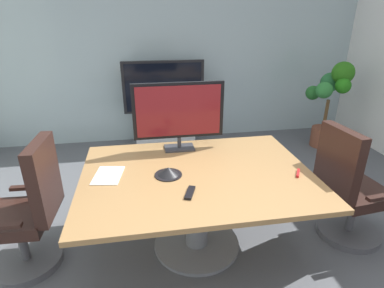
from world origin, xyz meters
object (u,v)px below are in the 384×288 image
object	(u,v)px
potted_plant	(330,98)
office_chair_right	(348,194)
wall_display_unit	(165,118)
conference_phone	(168,172)
remote_control	(190,193)
office_chair_left	(29,218)
tv_monitor	(179,112)
conference_table	(197,191)

from	to	relation	value
potted_plant	office_chair_right	bearing A→B (deg)	-117.10
wall_display_unit	conference_phone	world-z (taller)	wall_display_unit
wall_display_unit	remote_control	size ratio (longest dim) A/B	7.71
potted_plant	conference_phone	size ratio (longest dim) A/B	5.91
office_chair_left	conference_phone	distance (m)	1.15
conference_phone	potted_plant	bearing A→B (deg)	36.30
office_chair_right	tv_monitor	xyz separation A→B (m)	(-1.42, 0.62, 0.64)
office_chair_left	potted_plant	bearing A→B (deg)	119.69
wall_display_unit	tv_monitor	bearing A→B (deg)	-90.42
office_chair_left	office_chair_right	bearing A→B (deg)	89.99
tv_monitor	office_chair_left	bearing A→B (deg)	-158.16
conference_table	conference_phone	world-z (taller)	conference_phone
conference_table	remote_control	bearing A→B (deg)	-109.87
conference_phone	remote_control	xyz separation A→B (m)	(0.13, -0.30, -0.02)
wall_display_unit	conference_phone	xyz separation A→B (m)	(-0.17, -2.37, 0.33)
conference_phone	office_chair_right	bearing A→B (deg)	-3.88
office_chair_right	conference_table	bearing A→B (deg)	79.66
potted_plant	remote_control	distance (m)	3.34
office_chair_left	wall_display_unit	distance (m)	2.68
office_chair_right	wall_display_unit	bearing A→B (deg)	23.90
office_chair_left	remote_control	bearing A→B (deg)	78.27
office_chair_right	conference_phone	size ratio (longest dim) A/B	4.95
tv_monitor	conference_phone	world-z (taller)	tv_monitor
office_chair_left	conference_phone	bearing A→B (deg)	91.92
conference_table	tv_monitor	distance (m)	0.74
conference_table	tv_monitor	size ratio (longest dim) A/B	2.22
wall_display_unit	remote_control	world-z (taller)	wall_display_unit
potted_plant	conference_phone	xyz separation A→B (m)	(-2.62, -1.92, 0.00)
tv_monitor	remote_control	xyz separation A→B (m)	(-0.03, -0.82, -0.35)
office_chair_right	wall_display_unit	size ratio (longest dim) A/B	0.83
conference_table	potted_plant	world-z (taller)	potted_plant
tv_monitor	remote_control	world-z (taller)	tv_monitor
office_chair_left	tv_monitor	distance (m)	1.50
office_chair_left	office_chair_right	distance (m)	2.69
remote_control	wall_display_unit	bearing A→B (deg)	109.70
remote_control	conference_table	bearing A→B (deg)	90.78
office_chair_left	remote_control	xyz separation A→B (m)	(1.23, -0.31, 0.29)
wall_display_unit	potted_plant	xyz separation A→B (m)	(2.45, -0.45, 0.32)
office_chair_right	tv_monitor	distance (m)	1.68
office_chair_left	office_chair_right	world-z (taller)	same
conference_phone	conference_table	bearing A→B (deg)	0.43
office_chair_right	remote_control	distance (m)	1.49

